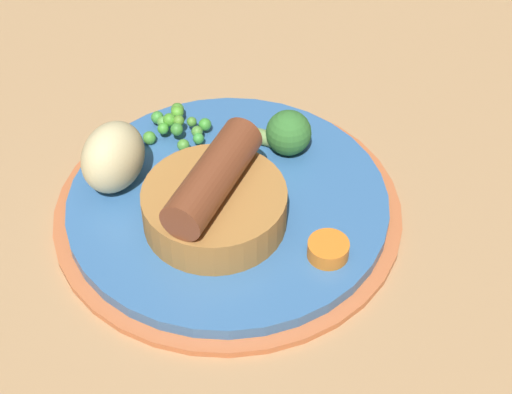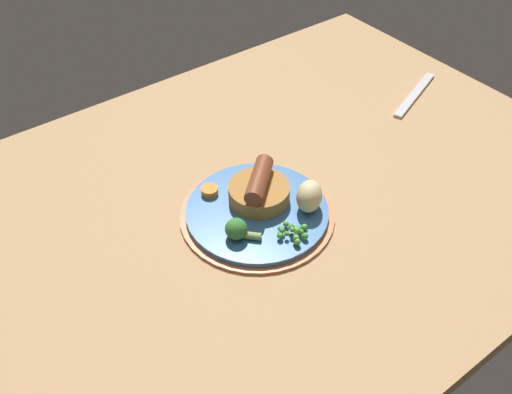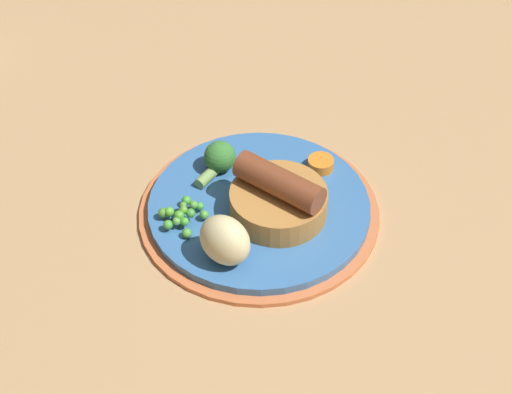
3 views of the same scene
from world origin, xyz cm
name	(u,v)px [view 2 (image 2 of 3)]	position (x,y,z in cm)	size (l,w,h in cm)	color
dining_table	(270,198)	(0.00, 0.00, 1.50)	(110.00, 80.00, 3.00)	tan
dinner_plate	(257,213)	(-5.01, -3.25, 3.57)	(24.00, 24.00, 1.40)	#CC6B3D
sausage_pudding	(259,190)	(-3.44, -1.67, 6.39)	(9.53, 9.53, 5.47)	#AD7538
pea_pile	(294,232)	(-4.20, -11.01, 5.31)	(5.08, 4.80, 1.78)	#599931
broccoli_floret_near	(238,230)	(-10.80, -6.24, 5.94)	(4.59, 4.68, 3.28)	#387A33
potato_chunk_2	(309,196)	(1.41, -7.82, 6.87)	(5.14, 3.87, 4.94)	beige
carrot_slice_3	(210,191)	(-8.89, 4.07, 4.97)	(2.69, 2.69, 1.14)	orange
fork	(415,95)	(40.30, 4.92, 3.30)	(18.00, 1.60, 0.60)	silver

